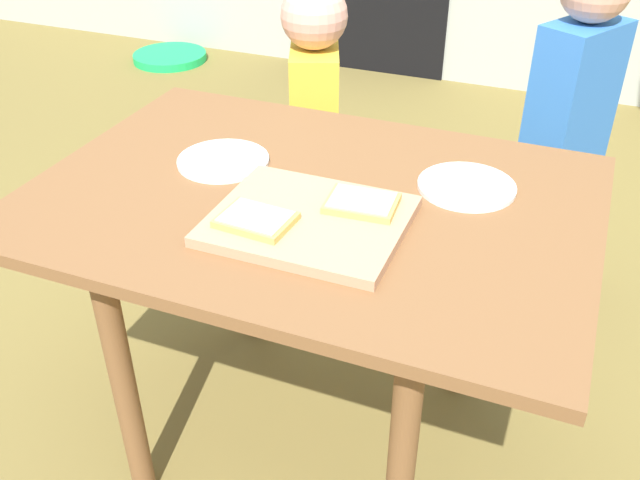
{
  "coord_description": "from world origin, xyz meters",
  "views": [
    {
      "loc": [
        0.48,
        -1.15,
        1.42
      ],
      "look_at": [
        0.02,
        0.0,
        0.6
      ],
      "focal_mm": 39.58,
      "sensor_mm": 36.0,
      "label": 1
    }
  ],
  "objects_px": {
    "pizza_slice_far_right": "(362,203)",
    "garden_hose_coil": "(170,57)",
    "pizza_slice_near_left": "(256,219)",
    "child_left": "(315,114)",
    "dining_table": "(310,233)",
    "plate_white_right": "(467,186)",
    "plate_white_left": "(223,161)",
    "cutting_board": "(309,221)",
    "child_right": "(569,117)"
  },
  "relations": [
    {
      "from": "garden_hose_coil",
      "to": "child_right",
      "type": "bearing_deg",
      "value": -33.07
    },
    {
      "from": "plate_white_right",
      "to": "pizza_slice_near_left",
      "type": "bearing_deg",
      "value": -136.28
    },
    {
      "from": "child_left",
      "to": "garden_hose_coil",
      "type": "distance_m",
      "value": 2.33
    },
    {
      "from": "dining_table",
      "to": "cutting_board",
      "type": "distance_m",
      "value": 0.16
    },
    {
      "from": "cutting_board",
      "to": "child_left",
      "type": "height_order",
      "value": "child_left"
    },
    {
      "from": "dining_table",
      "to": "child_right",
      "type": "bearing_deg",
      "value": 60.93
    },
    {
      "from": "dining_table",
      "to": "pizza_slice_near_left",
      "type": "relative_size",
      "value": 8.08
    },
    {
      "from": "child_left",
      "to": "child_right",
      "type": "xyz_separation_m",
      "value": [
        0.72,
        0.11,
        0.06
      ]
    },
    {
      "from": "plate_white_left",
      "to": "pizza_slice_far_right",
      "type": "bearing_deg",
      "value": -15.65
    },
    {
      "from": "dining_table",
      "to": "child_left",
      "type": "distance_m",
      "value": 0.74
    },
    {
      "from": "child_right",
      "to": "plate_white_left",
      "type": "bearing_deg",
      "value": -132.26
    },
    {
      "from": "plate_white_left",
      "to": "child_right",
      "type": "xyz_separation_m",
      "value": [
        0.68,
        0.75,
        -0.09
      ]
    },
    {
      "from": "garden_hose_coil",
      "to": "plate_white_left",
      "type": "bearing_deg",
      "value": -54.05
    },
    {
      "from": "cutting_board",
      "to": "plate_white_right",
      "type": "xyz_separation_m",
      "value": [
        0.25,
        0.25,
        -0.01
      ]
    },
    {
      "from": "pizza_slice_near_left",
      "to": "plate_white_right",
      "type": "xyz_separation_m",
      "value": [
        0.33,
        0.31,
        -0.02
      ]
    },
    {
      "from": "cutting_board",
      "to": "child_left",
      "type": "xyz_separation_m",
      "value": [
        -0.32,
        0.8,
        -0.16
      ]
    },
    {
      "from": "plate_white_right",
      "to": "plate_white_left",
      "type": "bearing_deg",
      "value": -170.84
    },
    {
      "from": "cutting_board",
      "to": "garden_hose_coil",
      "type": "xyz_separation_m",
      "value": [
        -1.91,
        2.42,
        -0.7
      ]
    },
    {
      "from": "cutting_board",
      "to": "pizza_slice_near_left",
      "type": "distance_m",
      "value": 0.1
    },
    {
      "from": "dining_table",
      "to": "cutting_board",
      "type": "height_order",
      "value": "cutting_board"
    },
    {
      "from": "pizza_slice_near_left",
      "to": "garden_hose_coil",
      "type": "xyz_separation_m",
      "value": [
        -1.83,
        2.48,
        -0.71
      ]
    },
    {
      "from": "child_right",
      "to": "garden_hose_coil",
      "type": "relative_size",
      "value": 2.5
    },
    {
      "from": "pizza_slice_near_left",
      "to": "child_left",
      "type": "bearing_deg",
      "value": 105.28
    },
    {
      "from": "plate_white_right",
      "to": "cutting_board",
      "type": "bearing_deg",
      "value": -134.21
    },
    {
      "from": "pizza_slice_far_right",
      "to": "child_left",
      "type": "xyz_separation_m",
      "value": [
        -0.4,
        0.73,
        -0.17
      ]
    },
    {
      "from": "pizza_slice_near_left",
      "to": "child_left",
      "type": "xyz_separation_m",
      "value": [
        -0.23,
        0.86,
        -0.17
      ]
    },
    {
      "from": "plate_white_left",
      "to": "garden_hose_coil",
      "type": "distance_m",
      "value": 2.86
    },
    {
      "from": "pizza_slice_near_left",
      "to": "pizza_slice_far_right",
      "type": "distance_m",
      "value": 0.21
    },
    {
      "from": "cutting_board",
      "to": "pizza_slice_far_right",
      "type": "height_order",
      "value": "pizza_slice_far_right"
    },
    {
      "from": "plate_white_left",
      "to": "plate_white_right",
      "type": "bearing_deg",
      "value": 9.16
    },
    {
      "from": "cutting_board",
      "to": "garden_hose_coil",
      "type": "height_order",
      "value": "cutting_board"
    },
    {
      "from": "dining_table",
      "to": "plate_white_right",
      "type": "xyz_separation_m",
      "value": [
        0.29,
        0.14,
        0.1
      ]
    },
    {
      "from": "pizza_slice_far_right",
      "to": "child_right",
      "type": "height_order",
      "value": "child_right"
    },
    {
      "from": "garden_hose_coil",
      "to": "plate_white_right",
      "type": "bearing_deg",
      "value": -45.19
    },
    {
      "from": "dining_table",
      "to": "pizza_slice_near_left",
      "type": "distance_m",
      "value": 0.21
    },
    {
      "from": "child_left",
      "to": "child_right",
      "type": "bearing_deg",
      "value": 9.08
    },
    {
      "from": "plate_white_left",
      "to": "child_right",
      "type": "height_order",
      "value": "child_right"
    },
    {
      "from": "pizza_slice_far_right",
      "to": "child_left",
      "type": "distance_m",
      "value": 0.85
    },
    {
      "from": "child_right",
      "to": "garden_hose_coil",
      "type": "bearing_deg",
      "value": 146.93
    },
    {
      "from": "plate_white_left",
      "to": "garden_hose_coil",
      "type": "bearing_deg",
      "value": 125.95
    },
    {
      "from": "dining_table",
      "to": "child_left",
      "type": "xyz_separation_m",
      "value": [
        -0.27,
        0.69,
        -0.05
      ]
    },
    {
      "from": "pizza_slice_far_right",
      "to": "child_left",
      "type": "relative_size",
      "value": 0.15
    },
    {
      "from": "plate_white_right",
      "to": "child_right",
      "type": "distance_m",
      "value": 0.69
    },
    {
      "from": "child_right",
      "to": "garden_hose_coil",
      "type": "height_order",
      "value": "child_right"
    },
    {
      "from": "plate_white_right",
      "to": "plate_white_left",
      "type": "height_order",
      "value": "same"
    },
    {
      "from": "pizza_slice_far_right",
      "to": "garden_hose_coil",
      "type": "relative_size",
      "value": 0.33
    },
    {
      "from": "plate_white_left",
      "to": "child_left",
      "type": "xyz_separation_m",
      "value": [
        -0.04,
        0.63,
        -0.15
      ]
    },
    {
      "from": "pizza_slice_near_left",
      "to": "child_right",
      "type": "xyz_separation_m",
      "value": [
        0.48,
        0.97,
        -0.11
      ]
    },
    {
      "from": "pizza_slice_near_left",
      "to": "child_left",
      "type": "height_order",
      "value": "child_left"
    },
    {
      "from": "child_left",
      "to": "plate_white_left",
      "type": "bearing_deg",
      "value": -86.24
    }
  ]
}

